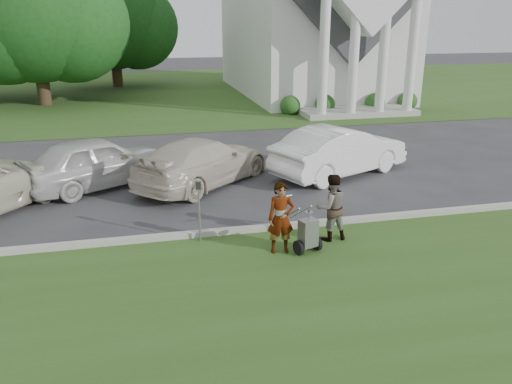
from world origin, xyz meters
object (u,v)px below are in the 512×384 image
object	(u,v)px
car_b	(98,162)
car_d	(340,151)
striping_cart	(308,234)
tree_left	(33,15)
parking_meter_near	(199,203)
person_right	(331,208)
church	(311,2)
tree_back	(112,22)
person_left	(281,219)
car_c	(203,162)

from	to	relation	value
car_b	car_d	size ratio (longest dim) A/B	0.94
striping_cart	car_d	world-z (taller)	car_d
tree_left	parking_meter_near	bearing A→B (deg)	-72.72
striping_cart	person_right	distance (m)	0.96
person_right	car_d	xyz separation A→B (m)	(2.17, 4.83, 0.01)
church	tree_left	size ratio (longest dim) A/B	2.27
tree_left	person_right	distance (m)	24.66
striping_cart	parking_meter_near	bearing A→B (deg)	136.96
tree_back	person_left	bearing A→B (deg)	-81.83
church	parking_meter_near	world-z (taller)	church
person_right	car_b	size ratio (longest dim) A/B	0.34
person_left	church	bearing A→B (deg)	75.52
tree_back	car_d	size ratio (longest dim) A/B	1.98
car_b	car_c	distance (m)	3.17
tree_back	car_c	xyz separation A→B (m)	(3.36, -25.43, -4.01)
car_c	church	bearing A→B (deg)	-70.11
tree_left	person_left	size ratio (longest dim) A/B	6.69
person_right	car_d	world-z (taller)	car_d
church	person_left	distance (m)	25.81
tree_left	car_c	bearing A→B (deg)	-67.09
person_left	person_right	size ratio (longest dim) A/B	1.01
parking_meter_near	tree_back	bearing A→B (deg)	95.29
person_left	car_b	bearing A→B (deg)	131.68
person_left	car_c	world-z (taller)	person_left
car_d	tree_left	bearing A→B (deg)	10.12
person_right	car_d	bearing A→B (deg)	-118.88
church	car_d	world-z (taller)	church
person_left	striping_cart	bearing A→B (deg)	-7.91
person_left	car_b	xyz separation A→B (m)	(-4.17, 5.69, -0.01)
tree_back	person_left	xyz separation A→B (m)	(4.40, -30.65, -3.93)
person_right	car_d	distance (m)	5.30
tree_left	striping_cart	distance (m)	24.93
person_left	car_d	distance (m)	6.28
striping_cart	person_right	size ratio (longest dim) A/B	0.76
tree_back	person_left	world-z (taller)	tree_back
parking_meter_near	car_c	world-z (taller)	parking_meter_near
church	person_right	xyz separation A→B (m)	(-7.31, -23.38, -5.15)
tree_left	car_c	world-z (taller)	tree_left
striping_cart	car_b	size ratio (longest dim) A/B	0.26
church	car_c	size ratio (longest dim) A/B	4.85
car_b	tree_back	bearing A→B (deg)	-29.16
tree_left	car_d	bearing A→B (deg)	-55.72
tree_back	striping_cart	bearing A→B (deg)	-80.82
person_right	car_c	distance (m)	5.36
parking_meter_near	car_d	bearing A→B (deg)	39.86
person_left	person_right	xyz separation A→B (m)	(1.30, 0.40, -0.01)
striping_cart	car_b	world-z (taller)	car_b
church	parking_meter_near	distance (m)	25.52
car_c	person_right	bearing A→B (deg)	163.22
church	tree_left	xyz separation A→B (m)	(-17.01, -1.13, -0.83)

